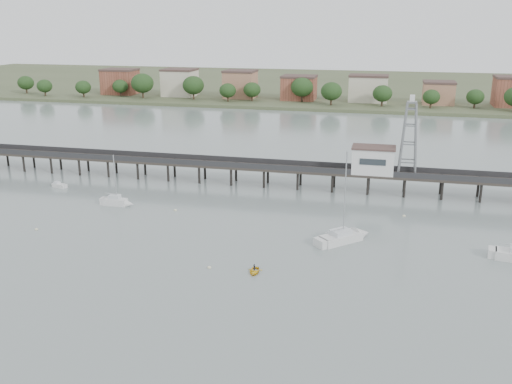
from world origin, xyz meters
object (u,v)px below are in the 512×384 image
at_px(pier, 250,167).
at_px(lattice_tower, 409,139).
at_px(sailboat_c, 348,236).
at_px(white_tender, 59,185).
at_px(sailboat_b, 119,202).
at_px(yellow_dinghy, 254,272).

distance_m(pier, lattice_tower, 32.34).
relative_size(sailboat_c, white_tender, 4.48).
distance_m(pier, sailboat_b, 28.15).
height_order(lattice_tower, sailboat_b, lattice_tower).
bearing_deg(lattice_tower, white_tender, -170.66).
bearing_deg(pier, lattice_tower, 0.00).
height_order(sailboat_c, sailboat_b, sailboat_c).
bearing_deg(sailboat_c, sailboat_b, 124.88).
relative_size(sailboat_c, sailboat_b, 1.53).
bearing_deg(pier, sailboat_c, -49.95).
xyz_separation_m(pier, white_tender, (-37.49, -11.35, -3.42)).
relative_size(sailboat_b, yellow_dinghy, 3.58).
xyz_separation_m(lattice_tower, sailboat_c, (-8.82, -26.98, -10.47)).
xyz_separation_m(sailboat_c, white_tender, (-60.17, 15.63, -0.25)).
xyz_separation_m(sailboat_b, yellow_dinghy, (31.27, -22.47, -0.66)).
height_order(lattice_tower, white_tender, lattice_tower).
bearing_deg(sailboat_c, yellow_dinghy, -172.65).
bearing_deg(yellow_dinghy, pier, 100.63).
bearing_deg(yellow_dinghy, white_tender, 143.52).
bearing_deg(pier, yellow_dinghy, -75.05).
bearing_deg(sailboat_c, pier, 84.86).
distance_m(sailboat_b, yellow_dinghy, 38.51).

